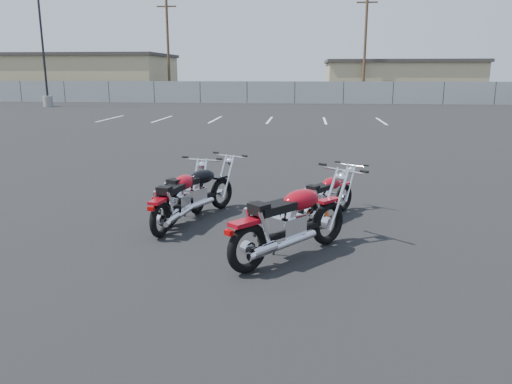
# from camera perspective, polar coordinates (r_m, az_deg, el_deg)

# --- Properties ---
(ground) EXTENTS (120.00, 120.00, 0.00)m
(ground) POSITION_cam_1_polar(r_m,az_deg,el_deg) (7.82, -1.90, -5.63)
(ground) COLOR black
(ground) RESTS_ON ground
(motorcycle_front_red) EXTENTS (0.88, 2.08, 1.02)m
(motorcycle_front_red) POSITION_cam_1_polar(r_m,az_deg,el_deg) (8.61, -8.68, -0.74)
(motorcycle_front_red) COLOR black
(motorcycle_front_red) RESTS_ON ground
(motorcycle_second_black) EXTENTS (1.39, 2.03, 1.04)m
(motorcycle_second_black) POSITION_cam_1_polar(r_m,az_deg,el_deg) (9.01, -6.84, 0.01)
(motorcycle_second_black) COLOR black
(motorcycle_second_black) RESTS_ON ground
(motorcycle_third_red) EXTENTS (1.30, 1.70, 0.89)m
(motorcycle_third_red) POSITION_cam_1_polar(r_m,az_deg,el_deg) (8.99, 8.13, -0.51)
(motorcycle_third_red) COLOR black
(motorcycle_third_red) RESTS_ON ground
(motorcycle_rear_red) EXTENTS (1.92, 2.08, 1.17)m
(motorcycle_rear_red) POSITION_cam_1_polar(r_m,az_deg,el_deg) (7.00, 4.03, -3.39)
(motorcycle_rear_red) COLOR black
(motorcycle_rear_red) RESTS_ON ground
(training_cone_near) EXTENTS (0.29, 0.29, 0.35)m
(training_cone_near) POSITION_cam_1_polar(r_m,az_deg,el_deg) (8.81, 7.78, -2.34)
(training_cone_near) COLOR #EE420C
(training_cone_near) RESTS_ON ground
(light_pole_west) EXTENTS (0.80, 0.70, 9.52)m
(light_pole_west) POSITION_cam_1_polar(r_m,az_deg,el_deg) (41.26, -22.93, 12.34)
(light_pole_west) COLOR gray
(light_pole_west) RESTS_ON ground
(chainlink_fence) EXTENTS (80.06, 0.06, 1.80)m
(chainlink_fence) POSITION_cam_1_polar(r_m,az_deg,el_deg) (42.36, 4.45, 11.28)
(chainlink_fence) COLOR gray
(chainlink_fence) RESTS_ON ground
(tan_building_west) EXTENTS (18.40, 10.40, 4.30)m
(tan_building_west) POSITION_cam_1_polar(r_m,az_deg,el_deg) (54.42, -19.76, 12.37)
(tan_building_west) COLOR tan
(tan_building_west) RESTS_ON ground
(tan_building_east) EXTENTS (14.40, 9.40, 3.70)m
(tan_building_east) POSITION_cam_1_polar(r_m,az_deg,el_deg) (52.11, 16.04, 12.28)
(tan_building_east) COLOR tan
(tan_building_east) RESTS_ON ground
(utility_pole_b) EXTENTS (1.80, 0.24, 9.00)m
(utility_pole_b) POSITION_cam_1_polar(r_m,az_deg,el_deg) (49.12, -10.02, 15.85)
(utility_pole_b) COLOR #463020
(utility_pole_b) RESTS_ON ground
(utility_pole_c) EXTENTS (1.80, 0.24, 9.00)m
(utility_pole_c) POSITION_cam_1_polar(r_m,az_deg,el_deg) (46.64, 12.35, 15.88)
(utility_pole_c) COLOR #463020
(utility_pole_c) RESTS_ON ground
(parking_line_stripes) EXTENTS (15.12, 4.00, 0.01)m
(parking_line_stripes) POSITION_cam_1_polar(r_m,az_deg,el_deg) (27.66, -1.58, 8.25)
(parking_line_stripes) COLOR silver
(parking_line_stripes) RESTS_ON ground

